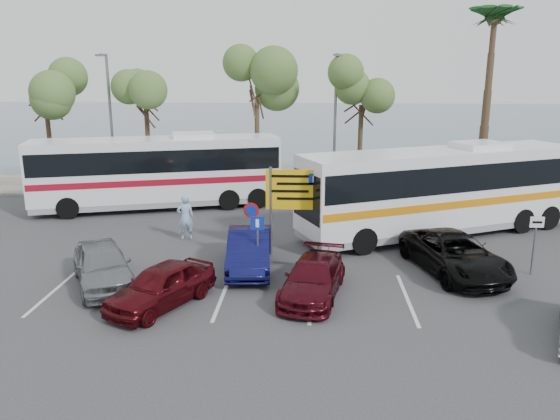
# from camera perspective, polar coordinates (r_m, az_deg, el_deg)

# --- Properties ---
(ground) EXTENTS (120.00, 120.00, 0.00)m
(ground) POSITION_cam_1_polar(r_m,az_deg,el_deg) (19.33, -1.95, -7.73)
(ground) COLOR #37373A
(ground) RESTS_ON ground
(kerb_strip) EXTENTS (44.00, 2.40, 0.15)m
(kerb_strip) POSITION_cam_1_polar(r_m,az_deg,el_deg) (32.67, 0.28, 1.71)
(kerb_strip) COLOR gray
(kerb_strip) RESTS_ON ground
(seawall) EXTENTS (48.00, 0.80, 0.60)m
(seawall) POSITION_cam_1_polar(r_m,az_deg,el_deg) (34.57, 0.45, 2.81)
(seawall) COLOR gray
(seawall) RESTS_ON ground
(sea) EXTENTS (140.00, 140.00, 0.00)m
(sea) POSITION_cam_1_polar(r_m,az_deg,el_deg) (78.17, 2.09, 9.14)
(sea) COLOR #415869
(sea) RESTS_ON ground
(tree_far_left) EXTENTS (3.20, 3.20, 7.60)m
(tree_far_left) POSITION_cam_1_polar(r_m,az_deg,el_deg) (35.48, -23.44, 11.76)
(tree_far_left) COLOR #382619
(tree_far_left) RESTS_ON kerb_strip
(tree_left) EXTENTS (3.20, 3.20, 7.20)m
(tree_left) POSITION_cam_1_polar(r_m,az_deg,el_deg) (33.28, -13.91, 11.85)
(tree_left) COLOR #382619
(tree_left) RESTS_ON kerb_strip
(tree_mid) EXTENTS (3.20, 3.20, 8.00)m
(tree_mid) POSITION_cam_1_polar(r_m,az_deg,el_deg) (31.97, -2.47, 13.32)
(tree_mid) COLOR #382619
(tree_mid) RESTS_ON kerb_strip
(tree_right) EXTENTS (3.20, 3.20, 7.40)m
(tree_right) POSITION_cam_1_polar(r_m,az_deg,el_deg) (31.95, 8.57, 12.30)
(tree_right) COLOR #382619
(tree_right) RESTS_ON kerb_strip
(palm_tree) EXTENTS (4.80, 4.80, 11.20)m
(palm_tree) POSITION_cam_1_polar(r_m,az_deg,el_deg) (33.39, 21.50, 17.95)
(palm_tree) COLOR #382619
(palm_tree) RESTS_ON kerb_strip
(street_lamp_left) EXTENTS (0.45, 1.15, 8.01)m
(street_lamp_left) POSITION_cam_1_polar(r_m,az_deg,el_deg) (33.55, -17.31, 9.23)
(street_lamp_left) COLOR slate
(street_lamp_left) RESTS_ON kerb_strip
(street_lamp_right) EXTENTS (0.45, 1.15, 8.01)m
(street_lamp_right) POSITION_cam_1_polar(r_m,az_deg,el_deg) (31.47, 5.78, 9.49)
(street_lamp_right) COLOR slate
(street_lamp_right) RESTS_ON kerb_strip
(direction_sign) EXTENTS (2.20, 0.12, 3.60)m
(direction_sign) POSITION_cam_1_polar(r_m,az_deg,el_deg) (21.58, 1.43, 1.43)
(direction_sign) COLOR slate
(direction_sign) RESTS_ON ground
(sign_no_stop) EXTENTS (0.60, 0.08, 2.35)m
(sign_no_stop) POSITION_cam_1_polar(r_m,az_deg,el_deg) (21.12, -3.02, -1.27)
(sign_no_stop) COLOR slate
(sign_no_stop) RESTS_ON ground
(sign_parking) EXTENTS (0.50, 0.07, 2.25)m
(sign_parking) POSITION_cam_1_polar(r_m,az_deg,el_deg) (19.59, -2.36, -2.86)
(sign_parking) COLOR slate
(sign_parking) RESTS_ON ground
(sign_taxi) EXTENTS (0.50, 0.07, 2.20)m
(sign_taxi) POSITION_cam_1_polar(r_m,az_deg,el_deg) (21.75, 25.10, -2.61)
(sign_taxi) COLOR slate
(sign_taxi) RESTS_ON ground
(lane_markings) EXTENTS (12.02, 4.20, 0.01)m
(lane_markings) POSITION_cam_1_polar(r_m,az_deg,el_deg) (18.55, -5.78, -8.78)
(lane_markings) COLOR silver
(lane_markings) RESTS_ON ground
(coach_bus_left) EXTENTS (13.17, 6.25, 4.03)m
(coach_bus_left) POSITION_cam_1_polar(r_m,az_deg,el_deg) (29.97, -12.62, 3.69)
(coach_bus_left) COLOR white
(coach_bus_left) RESTS_ON ground
(coach_bus_right) EXTENTS (13.14, 8.06, 4.11)m
(coach_bus_right) POSITION_cam_1_polar(r_m,az_deg,el_deg) (25.57, 16.39, 1.71)
(coach_bus_right) COLOR white
(coach_bus_right) RESTS_ON ground
(car_silver_a) EXTENTS (3.62, 4.72, 1.50)m
(car_silver_a) POSITION_cam_1_polar(r_m,az_deg,el_deg) (19.92, -18.05, -5.47)
(car_silver_a) COLOR gray
(car_silver_a) RESTS_ON ground
(car_blue) EXTENTS (1.93, 4.57, 1.47)m
(car_blue) POSITION_cam_1_polar(r_m,az_deg,el_deg) (20.53, -3.26, -4.21)
(car_blue) COLOR #0F1147
(car_blue) RESTS_ON ground
(car_maroon) EXTENTS (2.53, 4.53, 1.24)m
(car_maroon) POSITION_cam_1_polar(r_m,az_deg,el_deg) (18.17, 3.48, -7.13)
(car_maroon) COLOR #470B15
(car_maroon) RESTS_ON ground
(car_red) EXTENTS (3.33, 4.27, 1.36)m
(car_red) POSITION_cam_1_polar(r_m,az_deg,el_deg) (17.79, -12.32, -7.73)
(car_red) COLOR #4B0A10
(car_red) RESTS_ON ground
(suv_black) EXTENTS (3.70, 5.66, 1.45)m
(suv_black) POSITION_cam_1_polar(r_m,az_deg,el_deg) (21.08, 17.79, -4.42)
(suv_black) COLOR black
(suv_black) RESTS_ON ground
(pedestrian_near) EXTENTS (0.85, 0.68, 2.01)m
(pedestrian_near) POSITION_cam_1_polar(r_m,az_deg,el_deg) (24.29, -9.86, -0.75)
(pedestrian_near) COLOR #92B2D5
(pedestrian_near) RESTS_ON ground
(pedestrian_far) EXTENTS (0.97, 1.09, 1.85)m
(pedestrian_far) POSITION_cam_1_polar(r_m,az_deg,el_deg) (25.45, 12.25, -0.36)
(pedestrian_far) COLOR #363F52
(pedestrian_far) RESTS_ON ground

